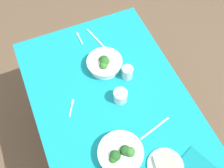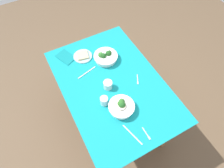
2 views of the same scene
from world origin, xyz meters
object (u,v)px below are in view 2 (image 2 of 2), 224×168
Objects in this scene: bread_side_plate at (83,56)px; napkin_folded_upper at (66,57)px; water_glass_side at (108,85)px; broccoli_bowl_far at (121,107)px; water_glass_center at (104,101)px; fork_by_near_bowl at (147,134)px; table_knife_right at (132,135)px; table_knife_left at (87,72)px; broccoli_bowl_near at (106,57)px; fork_by_far_bowl at (138,80)px.

bread_side_plate is 0.17m from napkin_folded_upper.
broccoli_bowl_far is at bearing 179.66° from water_glass_side.
broccoli_bowl_far is 2.65× the size of water_glass_center.
table_knife_right is at bearing -116.33° from fork_by_near_bowl.
broccoli_bowl_far is 0.69m from bread_side_plate.
broccoli_bowl_far is 0.29m from fork_by_near_bowl.
water_glass_side is at bearing -81.53° from table_knife_left.
bread_side_plate is 1.71× the size of fork_by_near_bowl.
napkin_folded_upper is (0.07, 0.15, -0.01)m from bread_side_plate.
bread_side_plate is 0.45m from water_glass_side.
bread_side_plate is at bearing 166.89° from table_knife_right.
fork_by_near_bowl is at bearing -165.27° from napkin_folded_upper.
broccoli_bowl_far reaches higher than water_glass_center.
water_glass_center is 0.37m from table_knife_left.
table_knife_left is 0.30m from napkin_folded_upper.
bread_side_plate is 0.99× the size of napkin_folded_upper.
broccoli_bowl_near is 1.13× the size of table_knife_left.
table_knife_right is at bearing -99.25° from table_knife_left.
napkin_folded_upper reaches higher than table_knife_left.
table_knife_left is at bearing 11.70° from broccoli_bowl_far.
napkin_folded_upper is (0.65, 0.11, -0.04)m from water_glass_center.
table_knife_left is (0.30, 0.38, -0.00)m from fork_by_far_bowl.
napkin_folded_upper is at bearing 9.32° from water_glass_center.
broccoli_bowl_far is at bearing 157.54° from table_knife_right.
fork_by_near_bowl is at bearing 49.90° from table_knife_right.
broccoli_bowl_near is at bearing -126.36° from bread_side_plate.
broccoli_bowl_far is 1.16× the size of napkin_folded_upper.
broccoli_bowl_near is 0.40m from napkin_folded_upper.
water_glass_side is (-0.30, 0.13, 0.00)m from broccoli_bowl_near.
napkin_folded_upper is at bearing -110.59° from fork_by_far_bowl.
broccoli_bowl_far is at bearing 166.26° from broccoli_bowl_near.
table_knife_left is (0.49, 0.10, -0.04)m from broccoli_bowl_far.
water_glass_center reaches higher than fork_by_near_bowl.
table_knife_left is (0.24, 0.10, -0.04)m from water_glass_side.
broccoli_bowl_far reaches higher than broccoli_bowl_near.
bread_side_plate reaches higher than table_knife_right.
broccoli_bowl_near is at bearing -28.56° from water_glass_center.
table_knife_right is (-0.24, 0.03, -0.04)m from broccoli_bowl_far.
broccoli_bowl_near reaches higher than water_glass_center.
napkin_folded_upper is at bearing 15.24° from broccoli_bowl_far.
table_knife_left is at bearing -168.32° from fork_by_near_bowl.
water_glass_center is 0.75× the size of fork_by_near_bowl.
fork_by_far_bowl is at bearing 154.87° from fork_by_near_bowl.
water_glass_side is at bearing 161.46° from table_knife_right.
table_knife_right is 1.01m from napkin_folded_upper.
broccoli_bowl_near is 0.33m from water_glass_side.
water_glass_side is 0.48m from table_knife_right.
broccoli_bowl_near reaches higher than bread_side_plate.
broccoli_bowl_near is 0.24m from bread_side_plate.
table_knife_left and table_knife_right have the same top height.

